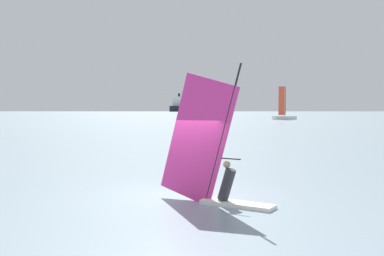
{
  "coord_description": "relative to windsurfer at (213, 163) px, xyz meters",
  "views": [
    {
      "loc": [
        2.39,
        -13.26,
        2.81
      ],
      "look_at": [
        -1.72,
        13.34,
        1.69
      ],
      "focal_mm": 40.2,
      "sensor_mm": 36.0,
      "label": 1
    }
  ],
  "objects": [
    {
      "name": "cargo_ship",
      "position": [
        -140.92,
        829.57,
        7.14
      ],
      "size": [
        29.41,
        178.04,
        33.5
      ],
      "rotation": [
        0.0,
        0.0,
        1.55
      ],
      "color": "black",
      "rests_on": "ground_plane"
    },
    {
      "name": "ground_plane",
      "position": [
        -1.06,
        0.45,
        -1.23
      ],
      "size": [
        4000.0,
        4000.0,
        0.0
      ],
      "primitive_type": "plane",
      "color": "gray"
    },
    {
      "name": "distant_headland",
      "position": [
        -219.66,
        1334.84,
        21.57
      ],
      "size": [
        1388.75,
        398.59,
        45.61
      ],
      "primitive_type": "cube",
      "rotation": [
        0.0,
        0.0,
        0.11
      ],
      "color": "#756B56",
      "rests_on": "ground_plane"
    },
    {
      "name": "windsurfer",
      "position": [
        0.0,
        0.0,
        0.0
      ],
      "size": [
        3.67,
        1.8,
        4.31
      ],
      "rotation": [
        0.0,
        0.0,
        5.89
      ],
      "color": "white",
      "rests_on": "ground_plane"
    },
    {
      "name": "small_sailboat",
      "position": [
        8.92,
        116.66,
        -0.14
      ],
      "size": [
        7.26,
        5.03,
        11.07
      ],
      "rotation": [
        0.0,
        0.0,
        0.47
      ],
      "color": "white",
      "rests_on": "ground_plane"
    }
  ]
}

